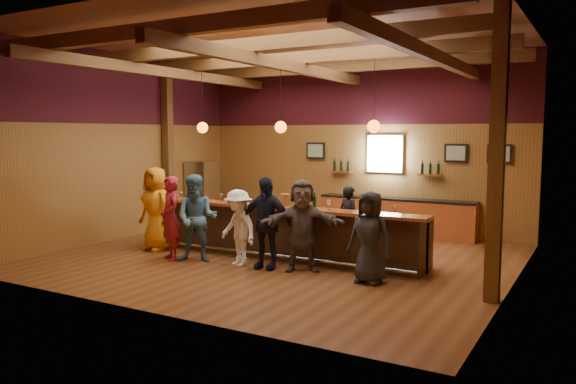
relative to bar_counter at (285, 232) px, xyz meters
name	(u,v)px	position (x,y,z in m)	size (l,w,h in m)	color
room	(282,102)	(-0.02, -0.09, 2.69)	(9.04, 9.00, 4.52)	brown
bar_counter	(285,232)	(0.00, 0.00, 0.00)	(6.30, 1.07, 1.11)	black
back_bar_cabinet	(396,216)	(1.18, 3.57, -0.05)	(4.00, 0.52, 0.95)	brown
window	(385,154)	(0.78, 3.80, 1.53)	(0.95, 0.09, 0.95)	silver
framed_pictures	(418,152)	(1.65, 3.79, 1.58)	(5.35, 0.05, 0.45)	black
wine_shelves	(384,171)	(0.78, 3.73, 1.10)	(3.00, 0.18, 0.30)	brown
pendant_lights	(281,127)	(-0.02, -0.15, 2.19)	(4.24, 0.24, 1.37)	black
stainless_fridge	(202,193)	(-4.12, 2.45, 0.38)	(0.70, 0.70, 1.80)	silver
customer_orange	(156,209)	(-2.82, -0.82, 0.40)	(0.90, 0.59, 1.84)	orange
customer_redvest	(170,218)	(-1.89, -1.39, 0.33)	(0.62, 0.41, 1.71)	maroon
customer_denim	(197,218)	(-1.31, -1.26, 0.36)	(0.85, 0.67, 1.76)	teal
customer_white	(238,228)	(-0.40, -1.13, 0.23)	(0.97, 0.55, 1.49)	white
customer_navy	(265,223)	(0.18, -1.07, 0.36)	(1.03, 0.43, 1.76)	black
customer_brown	(302,225)	(0.88, -0.89, 0.35)	(1.61, 0.51, 1.74)	#574D45
customer_dark	(370,237)	(2.29, -1.06, 0.27)	(0.78, 0.51, 1.59)	black
bartender	(349,219)	(0.99, 1.05, 0.21)	(0.53, 0.35, 1.45)	black
ice_bucket	(285,200)	(0.12, -0.21, 0.71)	(0.22, 0.22, 0.24)	brown
bottle_a	(299,200)	(0.45, -0.20, 0.72)	(0.08, 0.08, 0.35)	black
bottle_b	(314,202)	(0.80, -0.24, 0.71)	(0.07, 0.07, 0.31)	black
glass_a	(181,194)	(-2.45, -0.41, 0.72)	(0.08, 0.08, 0.18)	silver
glass_b	(194,194)	(-2.11, -0.35, 0.71)	(0.08, 0.08, 0.17)	silver
glass_c	(221,195)	(-1.47, -0.23, 0.71)	(0.08, 0.08, 0.17)	silver
glass_d	(232,197)	(-1.06, -0.38, 0.72)	(0.08, 0.08, 0.18)	silver
glass_e	(257,199)	(-0.49, -0.32, 0.71)	(0.07, 0.07, 0.16)	silver
glass_f	(308,203)	(0.72, -0.34, 0.70)	(0.07, 0.07, 0.16)	silver
glass_g	(329,203)	(1.17, -0.35, 0.73)	(0.09, 0.09, 0.20)	silver
glass_h	(361,205)	(1.80, -0.27, 0.72)	(0.08, 0.08, 0.19)	silver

